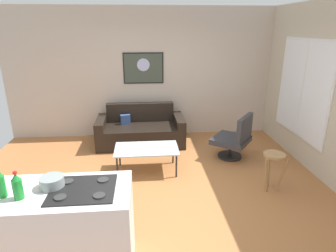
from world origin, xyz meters
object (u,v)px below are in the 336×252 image
object	(u,v)px
armchair	(235,138)
wall_painting	(143,68)
couch	(141,131)
mixing_bowl	(52,182)
bar_stool	(274,162)
soda_bottle	(1,184)
soda_bottle_2	(17,187)
coffee_table	(147,150)

from	to	relation	value
armchair	wall_painting	xyz separation A→B (m)	(-1.67, 1.44, 1.13)
couch	mixing_bowl	distance (m)	3.46
bar_stool	soda_bottle	world-z (taller)	soda_bottle
soda_bottle_2	mixing_bowl	xyz separation A→B (m)	(0.24, 0.17, -0.07)
bar_stool	wall_painting	world-z (taller)	wall_painting
coffee_table	bar_stool	bearing A→B (deg)	-22.78
mixing_bowl	wall_painting	world-z (taller)	wall_painting
armchair	soda_bottle	xyz separation A→B (m)	(-2.97, -2.52, 0.66)
armchair	soda_bottle	world-z (taller)	soda_bottle
armchair	wall_painting	size ratio (longest dim) A/B	1.03
soda_bottle	soda_bottle_2	xyz separation A→B (m)	(0.16, -0.04, -0.01)
couch	soda_bottle_2	bearing A→B (deg)	-106.84
soda_bottle_2	armchair	bearing A→B (deg)	42.38
mixing_bowl	wall_painting	xyz separation A→B (m)	(0.90, 3.83, 0.55)
couch	soda_bottle_2	size ratio (longest dim) A/B	6.78
couch	soda_bottle	size ratio (longest dim) A/B	6.22
coffee_table	wall_painting	size ratio (longest dim) A/B	1.24
mixing_bowl	wall_painting	bearing A→B (deg)	76.72
coffee_table	soda_bottle_2	size ratio (longest dim) A/B	4.00
soda_bottle_2	mixing_bowl	size ratio (longest dim) A/B	1.18
couch	coffee_table	size ratio (longest dim) A/B	1.69
couch	armchair	size ratio (longest dim) A/B	2.04
coffee_table	wall_painting	distance (m)	2.14
coffee_table	bar_stool	size ratio (longest dim) A/B	1.77
couch	bar_stool	distance (m)	2.87
couch	mixing_bowl	bearing A→B (deg)	-103.83
bar_stool	mixing_bowl	xyz separation A→B (m)	(-2.79, -1.23, 0.51)
soda_bottle	bar_stool	bearing A→B (deg)	23.11
soda_bottle	soda_bottle_2	size ratio (longest dim) A/B	1.09
soda_bottle	couch	bearing A→B (deg)	70.61
soda_bottle	wall_painting	xyz separation A→B (m)	(1.30, 3.96, 0.47)
bar_stool	soda_bottle	distance (m)	3.52
couch	wall_painting	size ratio (longest dim) A/B	2.10
armchair	bar_stool	size ratio (longest dim) A/B	1.47
bar_stool	soda_bottle_2	bearing A→B (deg)	-155.17
soda_bottle	wall_painting	size ratio (longest dim) A/B	0.34
armchair	soda_bottle_2	xyz separation A→B (m)	(-2.81, -2.56, 0.65)
couch	soda_bottle_2	distance (m)	3.70
coffee_table	wall_painting	bearing A→B (deg)	90.31
coffee_table	couch	bearing A→B (deg)	94.69
armchair	bar_stool	world-z (taller)	armchair
coffee_table	mixing_bowl	world-z (taller)	mixing_bowl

